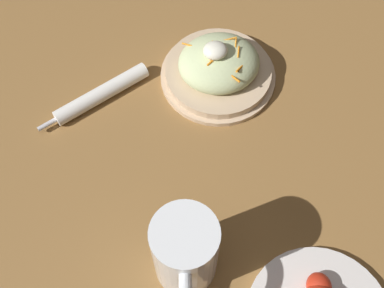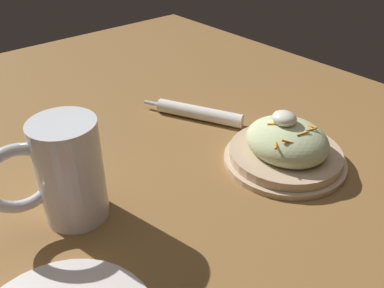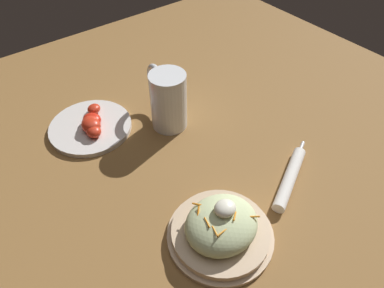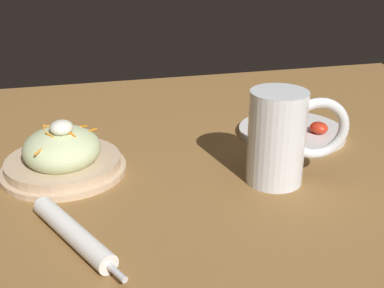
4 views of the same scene
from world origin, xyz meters
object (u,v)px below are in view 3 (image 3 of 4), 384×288
(salad_plate, at_px, (221,228))
(napkin_roll, at_px, (290,178))
(beer_mug, at_px, (168,101))
(tomato_plate, at_px, (91,126))

(salad_plate, xyz_separation_m, napkin_roll, (-0.22, -0.01, -0.02))
(beer_mug, xyz_separation_m, napkin_roll, (-0.10, 0.34, -0.06))
(napkin_roll, bearing_deg, salad_plate, 2.62)
(beer_mug, bearing_deg, tomato_plate, -30.41)
(beer_mug, distance_m, napkin_roll, 0.36)
(salad_plate, bearing_deg, tomato_plate, -82.38)
(salad_plate, xyz_separation_m, tomato_plate, (0.06, -0.45, -0.02))
(salad_plate, bearing_deg, napkin_roll, -177.38)
(napkin_roll, bearing_deg, beer_mug, -73.32)
(napkin_roll, distance_m, tomato_plate, 0.52)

